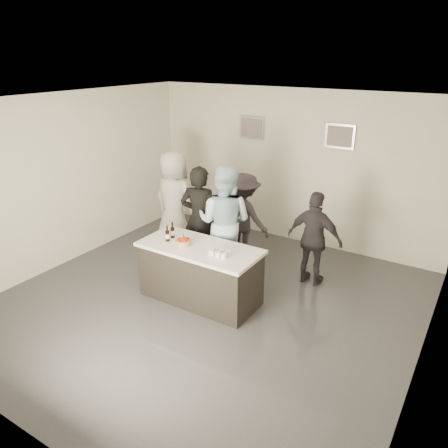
# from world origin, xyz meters

# --- Properties ---
(floor) EXTENTS (6.00, 6.00, 0.00)m
(floor) POSITION_xyz_m (0.00, 0.00, 0.00)
(floor) COLOR #3D3D42
(floor) RESTS_ON ground
(ceiling) EXTENTS (6.00, 6.00, 0.00)m
(ceiling) POSITION_xyz_m (0.00, 0.00, 3.00)
(ceiling) COLOR white
(wall_back) EXTENTS (6.00, 0.04, 3.00)m
(wall_back) POSITION_xyz_m (0.00, 3.00, 1.50)
(wall_back) COLOR silver
(wall_back) RESTS_ON ground
(wall_front) EXTENTS (6.00, 0.04, 3.00)m
(wall_front) POSITION_xyz_m (0.00, -3.00, 1.50)
(wall_front) COLOR silver
(wall_front) RESTS_ON ground
(wall_left) EXTENTS (0.04, 6.00, 3.00)m
(wall_left) POSITION_xyz_m (-3.00, 0.00, 1.50)
(wall_left) COLOR silver
(wall_left) RESTS_ON ground
(wall_right) EXTENTS (0.04, 6.00, 3.00)m
(wall_right) POSITION_xyz_m (3.00, 0.00, 1.50)
(wall_right) COLOR silver
(wall_right) RESTS_ON ground
(picture_left) EXTENTS (0.54, 0.04, 0.44)m
(picture_left) POSITION_xyz_m (-0.90, 2.97, 2.20)
(picture_left) COLOR #B2B2B7
(picture_left) RESTS_ON wall_back
(picture_right) EXTENTS (0.54, 0.04, 0.44)m
(picture_right) POSITION_xyz_m (0.90, 2.97, 2.20)
(picture_right) COLOR #B2B2B7
(picture_right) RESTS_ON wall_back
(bar_counter) EXTENTS (1.86, 0.86, 0.90)m
(bar_counter) POSITION_xyz_m (-0.16, 0.06, 0.45)
(bar_counter) COLOR white
(bar_counter) RESTS_ON ground
(cake) EXTENTS (0.22, 0.22, 0.08)m
(cake) POSITION_xyz_m (-0.40, -0.02, 0.94)
(cake) COLOR #E05917
(cake) RESTS_ON bar_counter
(beer_bottle_a) EXTENTS (0.07, 0.07, 0.26)m
(beer_bottle_a) POSITION_xyz_m (-0.71, 0.12, 1.03)
(beer_bottle_a) COLOR black
(beer_bottle_a) RESTS_ON bar_counter
(beer_bottle_b) EXTENTS (0.07, 0.07, 0.26)m
(beer_bottle_b) POSITION_xyz_m (-0.69, -0.03, 1.03)
(beer_bottle_b) COLOR black
(beer_bottle_b) RESTS_ON bar_counter
(tumbler_cluster) EXTENTS (0.30, 0.19, 0.08)m
(tumbler_cluster) POSITION_xyz_m (0.26, -0.02, 0.94)
(tumbler_cluster) COLOR orange
(tumbler_cluster) RESTS_ON bar_counter
(candles) EXTENTS (0.24, 0.08, 0.01)m
(candles) POSITION_xyz_m (-0.46, -0.20, 0.90)
(candles) COLOR pink
(candles) RESTS_ON bar_counter
(person_main_black) EXTENTS (0.78, 0.61, 1.87)m
(person_main_black) POSITION_xyz_m (-0.75, 0.91, 0.94)
(person_main_black) COLOR black
(person_main_black) RESTS_ON ground
(person_main_blue) EXTENTS (1.07, 0.90, 1.97)m
(person_main_blue) POSITION_xyz_m (-0.27, 0.94, 0.98)
(person_main_blue) COLOR #B6DCEE
(person_main_blue) RESTS_ON ground
(person_guest_left) EXTENTS (1.00, 0.71, 1.92)m
(person_guest_left) POSITION_xyz_m (-1.70, 1.41, 0.96)
(person_guest_left) COLOR silver
(person_guest_left) RESTS_ON ground
(person_guest_right) EXTENTS (0.94, 0.42, 1.59)m
(person_guest_right) POSITION_xyz_m (1.11, 1.49, 0.79)
(person_guest_right) COLOR #2E2A31
(person_guest_right) RESTS_ON ground
(person_guest_back) EXTENTS (1.11, 0.74, 1.61)m
(person_guest_back) POSITION_xyz_m (-0.37, 1.77, 0.80)
(person_guest_back) COLOR #2F2931
(person_guest_back) RESTS_ON ground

